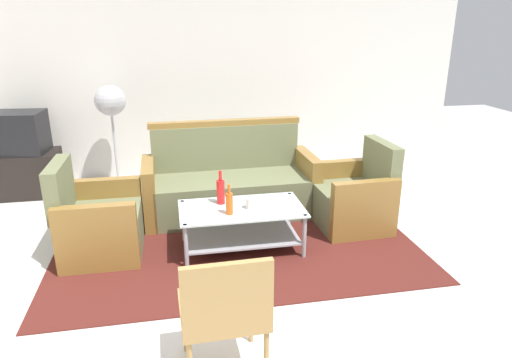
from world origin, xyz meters
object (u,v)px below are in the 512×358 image
at_px(television, 17,133).
at_px(armchair_right, 353,199).
at_px(cup, 250,203).
at_px(tv_stand, 25,174).
at_px(wicker_chair, 224,308).
at_px(bottle_orange, 229,203).
at_px(coffee_table, 242,222).
at_px(armchair_left, 98,224).
at_px(pedestal_fan, 111,107).
at_px(couch, 230,185).
at_px(bottle_red, 221,191).

bearing_deg(television, armchair_right, 161.82).
relative_size(cup, tv_stand, 0.12).
height_order(tv_stand, wicker_chair, wicker_chair).
xyz_separation_m(armchair_right, bottle_orange, (-1.31, -0.42, 0.23)).
height_order(cup, television, television).
bearing_deg(television, coffee_table, 146.87).
xyz_separation_m(armchair_left, bottle_orange, (1.14, -0.29, 0.23)).
distance_m(cup, wicker_chair, 1.60).
height_order(cup, pedestal_fan, pedestal_fan).
relative_size(bottle_orange, pedestal_fan, 0.21).
height_order(armchair_left, wicker_chair, armchair_left).
distance_m(armchair_left, cup, 1.36).
distance_m(cup, pedestal_fan, 2.41).
height_order(armchair_left, cup, armchair_left).
height_order(coffee_table, cup, cup).
relative_size(couch, television, 2.83).
relative_size(armchair_left, pedestal_fan, 0.67).
bearing_deg(armchair_right, armchair_left, 91.16).
xyz_separation_m(bottle_red, cup, (0.24, -0.17, -0.07)).
height_order(armchair_left, pedestal_fan, pedestal_fan).
distance_m(armchair_right, tv_stand, 3.83).
bearing_deg(television, tv_stand, 90.00).
height_order(coffee_table, pedestal_fan, pedestal_fan).
distance_m(coffee_table, bottle_red, 0.34).
relative_size(cup, television, 0.16).
bearing_deg(cup, pedestal_fan, 124.35).
distance_m(couch, armchair_right, 1.30).
bearing_deg(bottle_red, tv_stand, 141.19).
relative_size(cup, pedestal_fan, 0.08).
bearing_deg(couch, tv_stand, -24.58).
bearing_deg(tv_stand, armchair_right, -23.92).
bearing_deg(bottle_orange, tv_stand, 137.88).
distance_m(bottle_orange, pedestal_fan, 2.37).
height_order(couch, wicker_chair, couch).
distance_m(couch, pedestal_fan, 1.79).
bearing_deg(armchair_right, couch, 63.11).
relative_size(armchair_right, bottle_orange, 3.15).
bearing_deg(coffee_table, bottle_red, 140.41).
bearing_deg(wicker_chair, bottle_orange, 79.69).
height_order(bottle_red, pedestal_fan, pedestal_fan).
height_order(bottle_red, bottle_orange, bottle_red).
relative_size(armchair_right, tv_stand, 1.06).
height_order(bottle_orange, pedestal_fan, pedestal_fan).
relative_size(coffee_table, tv_stand, 1.38).
height_order(bottle_red, wicker_chair, wicker_chair).
xyz_separation_m(couch, bottle_orange, (-0.14, -0.97, 0.20)).
height_order(couch, bottle_red, couch).
bearing_deg(cup, armchair_right, 16.78).
relative_size(armchair_right, wicker_chair, 1.01).
height_order(couch, pedestal_fan, pedestal_fan).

